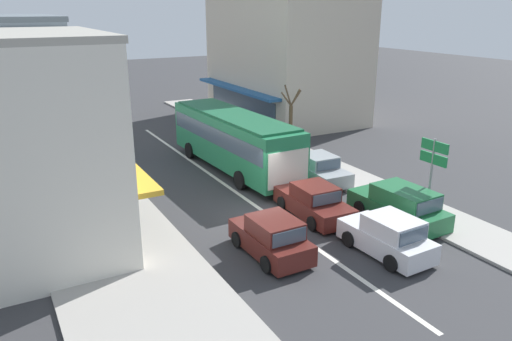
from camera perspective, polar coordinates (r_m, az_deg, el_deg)
name	(u,v)px	position (r m, az deg, el deg)	size (l,w,h in m)	color
ground_plane	(266,213)	(22.47, 1.10, -4.86)	(140.00, 140.00, 0.00)	#353538
lane_centre_line	(227,186)	(25.77, -3.33, -1.78)	(0.20, 28.00, 0.01)	silver
sidewalk_left	(83,195)	(25.70, -19.15, -2.71)	(5.20, 44.00, 0.14)	#A39E96
kerb_right	(305,158)	(30.35, 5.62, 1.40)	(2.80, 44.00, 0.12)	#A39E96
building_right_far	(284,55)	(41.36, 3.25, 13.09)	(8.96, 13.23, 10.23)	beige
city_bus	(234,137)	(27.82, -2.57, 3.80)	(3.01, 10.94, 3.23)	#237A4C
hatchback_behind_bus_near	(388,237)	(19.26, 14.82, -7.31)	(1.93, 3.76, 1.54)	silver
hatchback_adjacent_lane_trail	(272,238)	(18.57, 1.79, -7.66)	(1.85, 3.72, 1.54)	#561E19
sedan_queue_gap_filler	(314,202)	(22.03, 6.62, -3.61)	(2.01, 4.26, 1.47)	#561E19
parked_wagon_kerb_front	(400,205)	(22.18, 16.09, -3.85)	(2.06, 4.56, 1.58)	#1E6638
parked_sedan_kerb_second	(317,169)	(26.46, 7.02, 0.16)	(2.02, 4.26, 1.47)	#9EA3A8
parked_sedan_kerb_third	(262,144)	(30.98, 0.72, 2.99)	(1.91, 4.21, 1.47)	#B7B29E
parked_sedan_kerb_rear	(225,125)	(36.09, -3.55, 5.16)	(2.00, 4.25, 1.47)	navy
traffic_light_downstreet	(78,91)	(39.66, -19.65, 8.57)	(0.33, 0.24, 4.20)	gray
directional_road_sign	(433,160)	(22.18, 19.59, 1.16)	(0.10, 1.40, 3.60)	gray
street_tree_right	(291,122)	(31.53, 3.99, 5.60)	(1.49, 1.74, 4.15)	brown
pedestrian_with_handbag_near	(106,155)	(28.48, -16.77, 1.66)	(0.61, 0.50, 1.63)	#232838
pedestrian_browsing_midblock	(121,161)	(27.22, -15.12, 1.06)	(0.38, 0.49, 1.63)	#333338
pedestrian_far_walker	(107,151)	(29.44, -16.70, 2.20)	(0.53, 0.35, 1.63)	#232838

